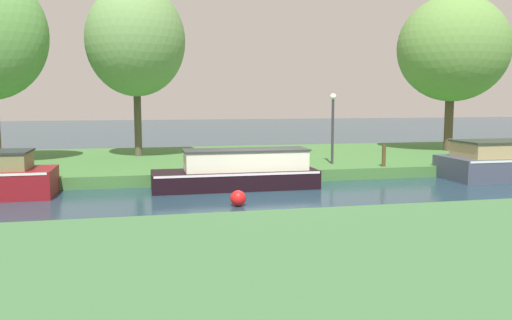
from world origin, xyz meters
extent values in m
plane|color=#203A49|center=(0.00, 0.00, 0.00)|extent=(120.00, 120.00, 0.00)
cube|color=#427639|center=(0.00, 7.00, 0.20)|extent=(72.00, 10.00, 0.40)
cube|color=#3F7041|center=(0.00, -9.00, 0.20)|extent=(72.00, 10.00, 0.40)
cube|color=black|center=(-0.85, 1.20, 0.30)|extent=(5.27, 1.56, 0.59)
cube|color=white|center=(-0.85, 1.20, 0.55)|extent=(5.16, 1.59, 0.07)
cube|color=silver|center=(-0.49, 1.20, 0.90)|extent=(3.89, 1.19, 0.61)
cube|color=#333735|center=(-0.49, 1.20, 1.23)|extent=(3.99, 1.25, 0.06)
cube|color=tan|center=(9.21, 1.20, 1.06)|extent=(3.75, 1.66, 0.52)
cube|color=#2D372B|center=(9.21, 1.20, 1.35)|extent=(3.85, 1.75, 0.06)
cylinder|color=#4F4737|center=(-3.88, 8.01, 2.20)|extent=(0.31, 0.31, 3.60)
ellipsoid|color=#699651|center=(-3.88, 7.60, 5.27)|extent=(4.10, 4.54, 4.61)
cylinder|color=brown|center=(10.66, 7.28, 2.13)|extent=(0.41, 0.41, 3.46)
ellipsoid|color=#649345|center=(10.66, 7.16, 5.22)|extent=(5.27, 4.73, 4.94)
cylinder|color=#333338|center=(3.34, 3.55, 1.61)|extent=(0.10, 0.10, 2.43)
sphere|color=white|center=(3.34, 3.55, 2.95)|extent=(0.24, 0.24, 0.24)
cylinder|color=#4E3C1F|center=(4.90, 2.40, 0.80)|extent=(0.14, 0.14, 0.79)
sphere|color=red|center=(-1.26, -1.56, 0.21)|extent=(0.43, 0.43, 0.43)
camera|label=1|loc=(-3.75, -14.91, 2.82)|focal=36.29mm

